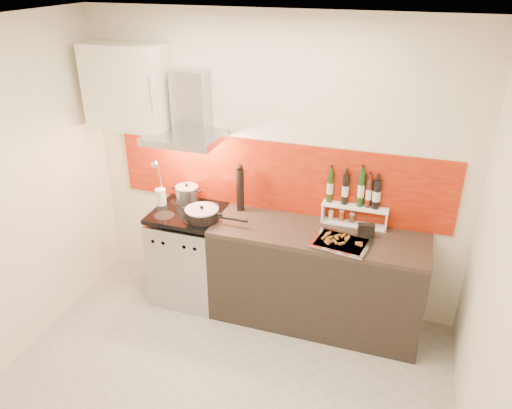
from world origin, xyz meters
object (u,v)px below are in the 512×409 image
(range_stove, at_px, (190,255))
(baking_tray, at_px, (341,243))
(counter, at_px, (316,278))
(pepper_mill, at_px, (240,188))
(saute_pan, at_px, (203,214))
(stock_pot, at_px, (187,194))

(range_stove, bearing_deg, baking_tray, -5.20)
(counter, relative_size, pepper_mill, 4.10)
(range_stove, relative_size, baking_tray, 1.88)
(saute_pan, height_order, pepper_mill, pepper_mill)
(pepper_mill, bearing_deg, counter, -13.70)
(stock_pot, distance_m, pepper_mill, 0.53)
(range_stove, bearing_deg, counter, 0.23)
(counter, height_order, stock_pot, stock_pot)
(saute_pan, xyz_separation_m, baking_tray, (1.20, -0.02, -0.05))
(counter, relative_size, baking_tray, 3.73)
(range_stove, relative_size, saute_pan, 1.62)
(saute_pan, bearing_deg, baking_tray, -1.03)
(pepper_mill, height_order, baking_tray, pepper_mill)
(range_stove, distance_m, baking_tray, 1.49)
(baking_tray, bearing_deg, saute_pan, 178.97)
(range_stove, bearing_deg, pepper_mill, 23.39)
(saute_pan, distance_m, pepper_mill, 0.41)
(stock_pot, xyz_separation_m, baking_tray, (1.48, -0.30, -0.07))
(pepper_mill, bearing_deg, saute_pan, -128.62)
(saute_pan, bearing_deg, counter, 6.34)
(saute_pan, bearing_deg, range_stove, 152.45)
(stock_pot, relative_size, baking_tray, 0.44)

